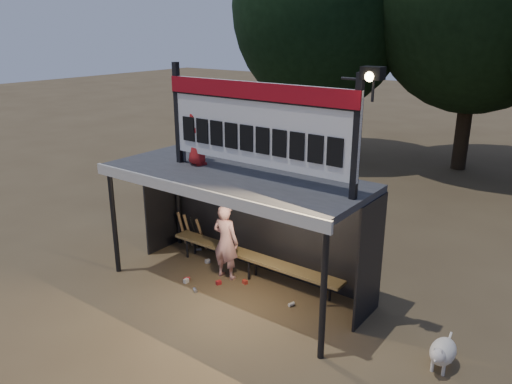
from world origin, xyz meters
TOP-DOWN VIEW (x-y plane):
  - ground at (0.00, 0.00)m, footprint 80.00×80.00m
  - player at (-0.43, 0.24)m, footprint 0.59×0.41m
  - child_a at (-1.27, 0.18)m, footprint 0.66×0.57m
  - child_b at (-0.95, 0.07)m, footprint 0.60×0.50m
  - dugout_shelter at (0.00, 0.24)m, footprint 5.10×2.08m
  - scoreboard_assembly at (0.56, -0.01)m, footprint 4.10×0.27m
  - bench at (0.00, 0.55)m, footprint 4.00×0.35m
  - tree_left at (-4.00, 10.00)m, footprint 6.46×6.46m
  - dog at (3.96, -0.06)m, footprint 0.36×0.81m
  - bats at (-1.93, 0.82)m, footprint 0.67×0.35m
  - litter at (-0.55, 0.02)m, footprint 3.09×1.53m

SIDE VIEW (x-z plane):
  - ground at x=0.00m, z-range 0.00..0.00m
  - litter at x=-0.55m, z-range 0.00..0.08m
  - dog at x=3.96m, z-range 0.03..0.53m
  - bats at x=-1.93m, z-range 0.01..0.85m
  - bench at x=0.00m, z-range 0.19..0.67m
  - player at x=-0.43m, z-range 0.00..1.56m
  - dugout_shelter at x=0.00m, z-range 0.69..3.01m
  - child_b at x=-0.95m, z-range 2.32..3.37m
  - child_a at x=-1.27m, z-range 2.32..3.50m
  - scoreboard_assembly at x=0.56m, z-range 2.33..4.32m
  - tree_left at x=-4.00m, z-range 0.88..10.15m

